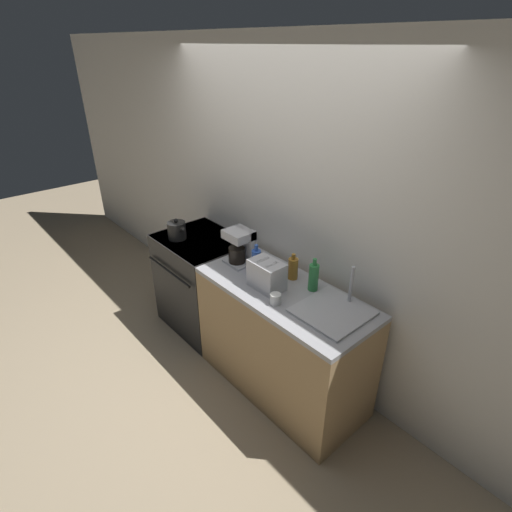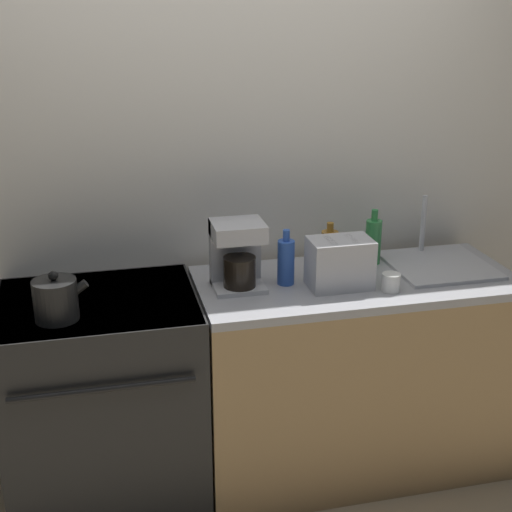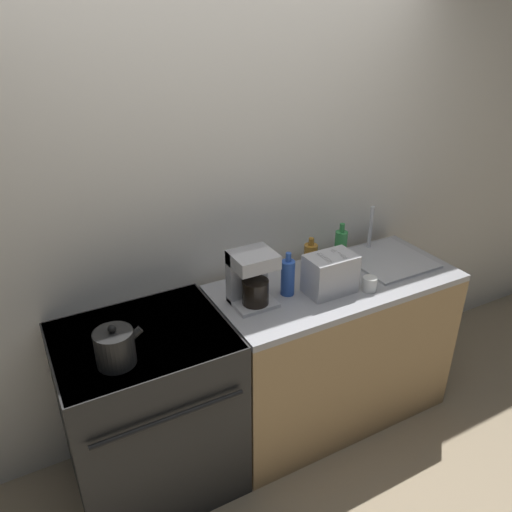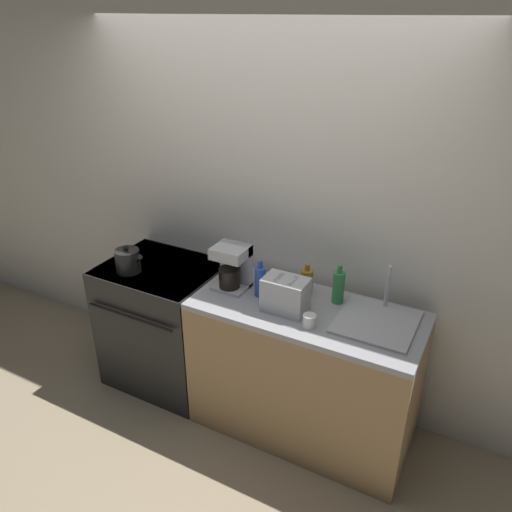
# 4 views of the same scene
# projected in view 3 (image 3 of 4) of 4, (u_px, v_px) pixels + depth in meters

# --- Properties ---
(ground_plane) EXTENTS (12.00, 12.00, 0.00)m
(ground_plane) POSITION_uv_depth(u_px,v_px,m) (286.00, 476.00, 2.71)
(ground_plane) COLOR tan
(wall_back) EXTENTS (8.00, 0.05, 2.60)m
(wall_back) POSITION_uv_depth(u_px,v_px,m) (224.00, 211.00, 2.67)
(wall_back) COLOR silver
(wall_back) RESTS_ON ground_plane
(stove) EXTENTS (0.80, 0.69, 0.93)m
(stove) POSITION_uv_depth(u_px,v_px,m) (151.00, 410.00, 2.49)
(stove) COLOR black
(stove) RESTS_ON ground_plane
(counter_block) EXTENTS (1.38, 0.61, 0.93)m
(counter_block) POSITION_uv_depth(u_px,v_px,m) (332.00, 349.00, 2.95)
(counter_block) COLOR tan
(counter_block) RESTS_ON ground_plane
(kettle) EXTENTS (0.21, 0.16, 0.19)m
(kettle) POSITION_uv_depth(u_px,v_px,m) (115.00, 347.00, 2.07)
(kettle) COLOR black
(kettle) RESTS_ON stove
(toaster) EXTENTS (0.26, 0.17, 0.21)m
(toaster) POSITION_uv_depth(u_px,v_px,m) (330.00, 274.00, 2.59)
(toaster) COLOR #BCBCC1
(toaster) RESTS_ON counter_block
(coffee_maker) EXTENTS (0.21, 0.19, 0.29)m
(coffee_maker) POSITION_uv_depth(u_px,v_px,m) (251.00, 276.00, 2.47)
(coffee_maker) COLOR #B7B7BC
(coffee_maker) RESTS_ON counter_block
(sink_tray) EXTENTS (0.43, 0.44, 0.28)m
(sink_tray) POSITION_uv_depth(u_px,v_px,m) (387.00, 258.00, 2.95)
(sink_tray) COLOR #B7B7BC
(sink_tray) RESTS_ON counter_block
(bottle_amber) EXTENTS (0.08, 0.08, 0.20)m
(bottle_amber) POSITION_uv_depth(u_px,v_px,m) (310.00, 257.00, 2.79)
(bottle_amber) COLOR #9E6B23
(bottle_amber) RESTS_ON counter_block
(bottle_green) EXTENTS (0.07, 0.07, 0.25)m
(bottle_green) POSITION_uv_depth(u_px,v_px,m) (341.00, 247.00, 2.87)
(bottle_green) COLOR #338C47
(bottle_green) RESTS_ON counter_block
(bottle_blue) EXTENTS (0.07, 0.07, 0.24)m
(bottle_blue) POSITION_uv_depth(u_px,v_px,m) (288.00, 277.00, 2.56)
(bottle_blue) COLOR #2D56B7
(bottle_blue) RESTS_ON counter_block
(cup_white) EXTENTS (0.08, 0.08, 0.08)m
(cup_white) POSITION_uv_depth(u_px,v_px,m) (369.00, 284.00, 2.62)
(cup_white) COLOR white
(cup_white) RESTS_ON counter_block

